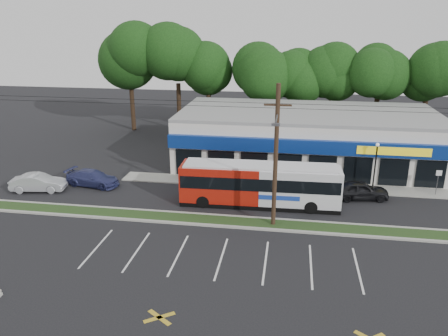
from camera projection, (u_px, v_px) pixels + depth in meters
name	position (u px, v px, depth m)	size (l,w,h in m)	color
ground	(229.00, 229.00, 30.44)	(120.00, 120.00, 0.00)	black
grass_strip	(231.00, 222.00, 31.36)	(40.00, 1.60, 0.12)	#213A18
curb_south	(229.00, 227.00, 30.56)	(40.00, 0.25, 0.14)	#9E9E93
curb_north	(233.00, 216.00, 32.15)	(40.00, 0.25, 0.14)	#9E9E93
sidewalk	(301.00, 186.00, 38.10)	(32.00, 2.20, 0.10)	#9E9E93
strip_mall	(307.00, 137.00, 43.64)	(25.00, 12.55, 5.30)	beige
utility_pole	(273.00, 152.00, 29.13)	(50.00, 2.77, 10.00)	black
lamp_post	(376.00, 161.00, 36.18)	(0.30, 0.30, 4.25)	black
sign_post	(438.00, 178.00, 35.59)	(0.45, 0.10, 2.23)	#59595E
tree_line	(295.00, 67.00, 51.41)	(46.76, 6.76, 11.83)	black
metrobus	(260.00, 184.00, 33.82)	(12.39, 2.94, 3.31)	#A5180C
car_dark	(360.00, 190.00, 35.24)	(1.80, 4.47, 1.52)	black
car_silver	(38.00, 183.00, 36.88)	(1.56, 4.48, 1.48)	#AFB1B7
car_blue	(93.00, 178.00, 38.10)	(1.94, 4.76, 1.38)	navy
pedestrian_a	(302.00, 190.00, 35.03)	(0.61, 0.40, 1.68)	silver
pedestrian_b	(305.00, 183.00, 36.39)	(0.84, 0.66, 1.73)	silver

